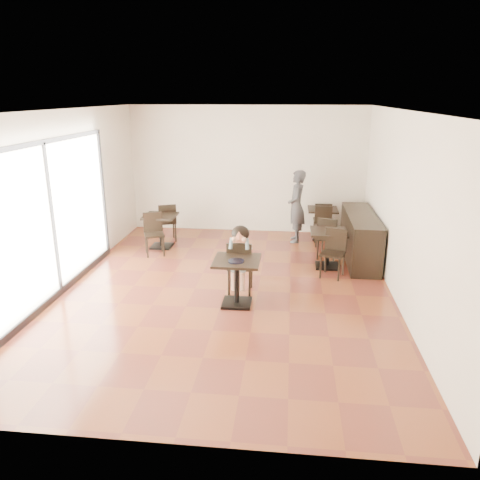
# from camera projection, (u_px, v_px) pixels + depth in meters

# --- Properties ---
(floor) EXTENTS (6.00, 8.00, 0.01)m
(floor) POSITION_uv_depth(u_px,v_px,m) (226.00, 290.00, 8.62)
(floor) COLOR brown
(floor) RESTS_ON ground
(ceiling) EXTENTS (6.00, 8.00, 0.01)m
(ceiling) POSITION_uv_depth(u_px,v_px,m) (224.00, 110.00, 7.66)
(ceiling) COLOR white
(ceiling) RESTS_ON floor
(wall_back) EXTENTS (6.00, 0.01, 3.20)m
(wall_back) POSITION_uv_depth(u_px,v_px,m) (247.00, 170.00, 11.94)
(wall_back) COLOR white
(wall_back) RESTS_ON floor
(wall_front) EXTENTS (6.00, 0.01, 3.20)m
(wall_front) POSITION_uv_depth(u_px,v_px,m) (166.00, 302.00, 4.35)
(wall_front) COLOR white
(wall_front) RESTS_ON floor
(wall_left) EXTENTS (0.01, 8.00, 3.20)m
(wall_left) POSITION_uv_depth(u_px,v_px,m) (61.00, 201.00, 8.45)
(wall_left) COLOR white
(wall_left) RESTS_ON floor
(wall_right) EXTENTS (0.01, 8.00, 3.20)m
(wall_right) POSITION_uv_depth(u_px,v_px,m) (403.00, 210.00, 7.83)
(wall_right) COLOR white
(wall_right) RESTS_ON floor
(storefront_window) EXTENTS (0.04, 4.50, 2.60)m
(storefront_window) POSITION_uv_depth(u_px,v_px,m) (51.00, 219.00, 8.03)
(storefront_window) COLOR white
(storefront_window) RESTS_ON floor
(child_table) EXTENTS (0.77, 0.77, 0.81)m
(child_table) POSITION_uv_depth(u_px,v_px,m) (237.00, 282.00, 7.92)
(child_table) COLOR black
(child_table) RESTS_ON floor
(child_chair) EXTENTS (0.44, 0.44, 0.98)m
(child_chair) POSITION_uv_depth(u_px,v_px,m) (240.00, 266.00, 8.41)
(child_chair) COLOR black
(child_chair) RESTS_ON floor
(child) EXTENTS (0.44, 0.62, 1.23)m
(child) POSITION_uv_depth(u_px,v_px,m) (240.00, 260.00, 8.37)
(child) COLOR slate
(child) RESTS_ON child_chair
(plate) EXTENTS (0.27, 0.27, 0.02)m
(plate) POSITION_uv_depth(u_px,v_px,m) (236.00, 261.00, 7.70)
(plate) COLOR black
(plate) RESTS_ON child_table
(pizza_slice) EXTENTS (0.29, 0.22, 0.07)m
(pizza_slice) POSITION_uv_depth(u_px,v_px,m) (239.00, 239.00, 8.06)
(pizza_slice) COLOR tan
(pizza_slice) RESTS_ON child
(adult_patron) EXTENTS (0.43, 0.65, 1.74)m
(adult_patron) POSITION_uv_depth(u_px,v_px,m) (296.00, 206.00, 11.22)
(adult_patron) COLOR #3B3C41
(adult_patron) RESTS_ON floor
(cafe_table_mid) EXTENTS (0.94, 0.94, 0.78)m
(cafe_table_mid) POSITION_uv_depth(u_px,v_px,m) (328.00, 249.00, 9.66)
(cafe_table_mid) COLOR black
(cafe_table_mid) RESTS_ON floor
(cafe_table_left) EXTENTS (0.95, 0.95, 0.78)m
(cafe_table_left) POSITION_uv_depth(u_px,v_px,m) (161.00, 231.00, 10.92)
(cafe_table_left) COLOR black
(cafe_table_left) RESTS_ON floor
(cafe_table_back) EXTENTS (0.74, 0.74, 0.76)m
(cafe_table_back) POSITION_uv_depth(u_px,v_px,m) (322.00, 224.00, 11.58)
(cafe_table_back) COLOR black
(cafe_table_back) RESTS_ON floor
(chair_mid_a) EXTENTS (0.54, 0.54, 0.94)m
(chair_mid_a) POSITION_uv_depth(u_px,v_px,m) (329.00, 238.00, 10.15)
(chair_mid_a) COLOR black
(chair_mid_a) RESTS_ON floor
(chair_mid_b) EXTENTS (0.54, 0.54, 0.94)m
(chair_mid_b) POSITION_uv_depth(u_px,v_px,m) (333.00, 254.00, 9.11)
(chair_mid_b) COLOR black
(chair_mid_b) RESTS_ON floor
(chair_left_a) EXTENTS (0.54, 0.54, 0.93)m
(chair_left_a) POSITION_uv_depth(u_px,v_px,m) (167.00, 222.00, 11.42)
(chair_left_a) COLOR black
(chair_left_a) RESTS_ON floor
(chair_left_b) EXTENTS (0.54, 0.54, 0.93)m
(chair_left_b) POSITION_uv_depth(u_px,v_px,m) (154.00, 235.00, 10.38)
(chair_left_b) COLOR black
(chair_left_b) RESTS_ON floor
(chair_back_a) EXTENTS (0.42, 0.42, 0.92)m
(chair_back_a) POSITION_uv_depth(u_px,v_px,m) (322.00, 220.00, 11.60)
(chair_back_a) COLOR black
(chair_back_a) RESTS_ON floor
(chair_back_b) EXTENTS (0.42, 0.42, 0.92)m
(chair_back_b) POSITION_uv_depth(u_px,v_px,m) (324.00, 227.00, 11.04)
(chair_back_b) COLOR black
(chair_back_b) RESTS_ON floor
(service_counter) EXTENTS (0.60, 2.40, 1.00)m
(service_counter) POSITION_uv_depth(u_px,v_px,m) (360.00, 237.00, 10.09)
(service_counter) COLOR black
(service_counter) RESTS_ON floor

